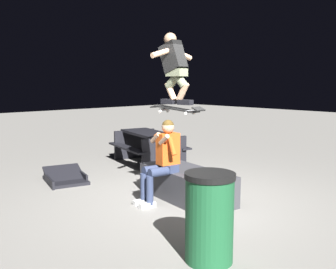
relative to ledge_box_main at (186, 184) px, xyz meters
The scene contains 8 objects.
ground_plane 0.28m from the ledge_box_main, 83.58° to the left, with size 40.00×40.00×0.00m, color gray.
ledge_box_main is the anchor object (origin of this frame).
person_sitting_on_ledge 0.66m from the ledge_box_main, 72.98° to the left, with size 0.60×0.78×1.33m.
skateboard 1.26m from the ledge_box_main, 73.34° to the left, with size 1.03×0.26×0.13m.
skater_airborne 1.95m from the ledge_box_main, 58.80° to the left, with size 0.62×0.89×1.12m.
kicker_ramp 2.54m from the ledge_box_main, 21.93° to the left, with size 1.07×0.93×0.33m.
picnic_table_back 2.88m from the ledge_box_main, 27.47° to the right, with size 1.96×1.69×0.75m.
trash_bin 2.23m from the ledge_box_main, 140.68° to the left, with size 0.54×0.54×0.97m.
Camera 1 is at (-4.29, 4.26, 1.92)m, focal length 40.72 mm.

